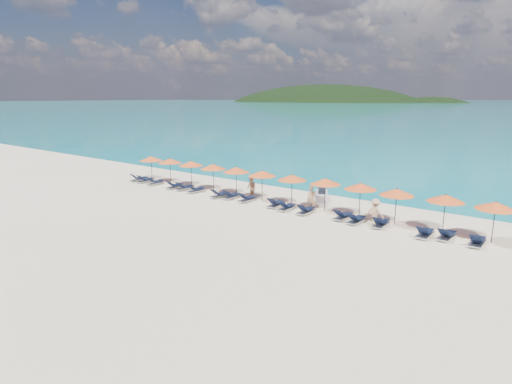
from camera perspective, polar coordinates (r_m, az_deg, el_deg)
The scene contains 37 objects.
ground at distance 27.22m, azimuth -3.91°, elevation -3.55°, with size 1400.00×1400.00×0.00m, color beige.
headland_main at distance 644.85m, azimuth 8.58°, elevation 8.40°, with size 374.00×242.00×126.50m.
headland_small at distance 604.63m, azimuth 22.11°, elevation 7.64°, with size 162.00×126.00×85.50m.
jetski at distance 32.37m, azimuth 8.73°, elevation -0.43°, with size 1.91×2.47×0.83m.
beachgoer_a at distance 29.06m, azimuth 7.38°, elevation -0.88°, with size 0.61×0.40×1.68m, color tan.
beachgoer_b at distance 32.24m, azimuth -0.62°, elevation 0.54°, with size 0.80×0.46×1.65m, color tan.
beachgoer_c at distance 26.31m, azimuth 15.61°, elevation -2.66°, with size 1.09×0.51×1.69m, color tan.
umbrella_0 at distance 40.42m, azimuth -13.82°, elevation 4.35°, with size 2.10×2.10×2.28m.
umbrella_1 at distance 38.65m, azimuth -11.41°, elevation 4.11°, with size 2.10×2.10×2.28m.
umbrella_2 at distance 36.78m, azimuth -8.66°, elevation 3.79°, with size 2.10×2.10×2.28m.
umbrella_3 at distance 34.86m, azimuth -5.75°, elevation 3.39°, with size 2.10×2.10×2.28m.
umbrella_4 at distance 33.22m, azimuth -2.66°, elevation 2.98°, with size 2.10×2.10×2.28m.
umbrella_5 at distance 31.59m, azimuth 0.83°, elevation 2.50°, with size 2.10×2.10×2.28m.
umbrella_6 at distance 30.07m, azimuth 4.83°, elevation 1.94°, with size 2.10×2.10×2.28m.
umbrella_7 at distance 28.95m, azimuth 9.24°, elevation 1.40°, with size 2.10×2.10×2.28m.
umbrella_8 at distance 27.82m, azimuth 13.77°, elevation 0.74°, with size 2.10×2.10×2.28m.
umbrella_9 at distance 26.71m, azimuth 18.26°, elevation -0.02°, with size 2.10×2.10×2.28m.
umbrella_10 at distance 26.11m, azimuth 23.97°, elevation -0.76°, with size 2.10×2.10×2.28m.
umbrella_11 at distance 25.50m, azimuth 29.33°, elevation -1.60°, with size 2.10×2.10×2.28m.
lounger_0 at distance 40.54m, azimuth -15.36°, elevation 1.74°, with size 0.73×1.74×0.66m.
lounger_1 at distance 39.71m, azimuth -14.50°, elevation 1.57°, with size 0.62×1.70×0.66m.
lounger_2 at distance 38.47m, azimuth -13.27°, elevation 1.28°, with size 0.74×1.74×0.66m.
lounger_3 at distance 36.57m, azimuth -10.80°, elevation 0.82°, with size 0.69×1.73×0.66m.
lounger_4 at distance 35.84m, azimuth -9.48°, elevation 0.64°, with size 0.76×1.74×0.66m.
lounger_5 at distance 34.78m, azimuth -8.02°, elevation 0.32°, with size 0.68×1.72×0.66m.
lounger_6 at distance 32.85m, azimuth -4.87°, elevation -0.33°, with size 0.75×1.74×0.66m.
lounger_7 at distance 32.40m, azimuth -3.30°, elevation -0.49°, with size 0.70×1.73×0.66m.
lounger_8 at distance 31.42m, azimuth -1.18°, elevation -0.88°, with size 0.67×1.72×0.66m.
lounger_9 at distance 29.95m, azimuth 2.65°, elevation -1.57°, with size 0.78×1.75×0.66m.
lounger_10 at distance 29.15m, azimuth 4.11°, elevation -1.98°, with size 0.69×1.72×0.66m.
lounger_11 at distance 28.37m, azimuth 6.66°, elevation -2.45°, with size 0.68×1.72×0.66m.
lounger_12 at distance 27.46m, azimuth 11.50°, elevation -3.13°, with size 0.75×1.74×0.66m.
lounger_13 at distance 26.83m, azimuth 13.21°, elevation -3.58°, with size 0.65×1.71×0.66m.
lounger_14 at distance 26.45m, azimuth 16.29°, elevation -4.00°, with size 0.70×1.73×0.66m.
lounger_15 at distance 25.35m, azimuth 21.60°, elevation -5.11°, with size 0.63×1.71×0.66m.
lounger_16 at distance 25.45m, azimuth 24.08°, elevation -5.26°, with size 0.72×1.73×0.66m.
lounger_17 at distance 25.09m, azimuth 27.42°, elevation -5.84°, with size 0.64×1.71×0.66m.
Camera 1 is at (17.55, -19.39, 7.56)m, focal length 30.00 mm.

